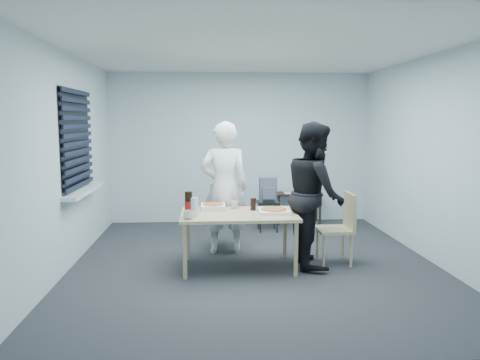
{
  "coord_description": "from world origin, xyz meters",
  "views": [
    {
      "loc": [
        -0.58,
        -5.67,
        1.78
      ],
      "look_at": [
        -0.17,
        0.1,
        1.04
      ],
      "focal_mm": 35.0,
      "sensor_mm": 36.0,
      "label": 1
    }
  ],
  "objects": [
    {
      "name": "pizza_box_a",
      "position": [
        -0.51,
        0.1,
        0.71
      ],
      "size": [
        0.3,
        0.3,
        0.08
      ],
      "rotation": [
        0.0,
        0.0,
        0.08
      ],
      "color": "white",
      "rests_on": "dining_table"
    },
    {
      "name": "rubber_band",
      "position": [
        0.01,
        -0.49,
        0.68
      ],
      "size": [
        0.06,
        0.06,
        0.0
      ],
      "primitive_type": "torus",
      "rotation": [
        0.0,
        0.0,
        0.09
      ],
      "color": "red",
      "rests_on": "dining_table"
    },
    {
      "name": "room",
      "position": [
        -2.2,
        0.4,
        1.44
      ],
      "size": [
        5.0,
        5.0,
        5.0
      ],
      "color": "#2B2B30",
      "rests_on": "ground"
    },
    {
      "name": "stool",
      "position": [
        0.4,
        1.72,
        0.37
      ],
      "size": [
        0.35,
        0.35,
        0.48
      ],
      "color": "black",
      "rests_on": "ground"
    },
    {
      "name": "black_box",
      "position": [
        1.22,
        2.32,
        0.56
      ],
      "size": [
        0.16,
        0.13,
        0.06
      ],
      "primitive_type": "cube",
      "rotation": [
        0.0,
        0.0,
        -0.15
      ],
      "color": "black",
      "rests_on": "side_table"
    },
    {
      "name": "person_white",
      "position": [
        -0.35,
        0.53,
        0.89
      ],
      "size": [
        0.65,
        0.42,
        1.77
      ],
      "primitive_type": "imported",
      "rotation": [
        0.0,
        0.0,
        3.14
      ],
      "color": "white",
      "rests_on": "ground"
    },
    {
      "name": "person_black",
      "position": [
        0.73,
        -0.09,
        0.89
      ],
      "size": [
        0.47,
        0.86,
        1.77
      ],
      "primitive_type": "imported",
      "rotation": [
        0.0,
        0.0,
        1.57
      ],
      "color": "black",
      "rests_on": "ground"
    },
    {
      "name": "mug_b",
      "position": [
        -0.24,
        0.16,
        0.72
      ],
      "size": [
        0.1,
        0.1,
        0.09
      ],
      "primitive_type": "imported",
      "color": "silver",
      "rests_on": "dining_table"
    },
    {
      "name": "plastic_cups",
      "position": [
        -0.73,
        -0.29,
        0.78
      ],
      "size": [
        0.11,
        0.11,
        0.22
      ],
      "primitive_type": "cylinder",
      "rotation": [
        0.0,
        0.0,
        -0.23
      ],
      "color": "silver",
      "rests_on": "dining_table"
    },
    {
      "name": "cola_glass",
      "position": [
        -0.01,
        0.02,
        0.75
      ],
      "size": [
        0.09,
        0.09,
        0.15
      ],
      "primitive_type": "cylinder",
      "rotation": [
        0.0,
        0.0,
        0.28
      ],
      "color": "black",
      "rests_on": "dining_table"
    },
    {
      "name": "chair_far",
      "position": [
        -0.33,
        0.83,
        0.51
      ],
      "size": [
        0.42,
        0.42,
        0.89
      ],
      "color": "tan",
      "rests_on": "ground"
    },
    {
      "name": "backpack",
      "position": [
        0.4,
        1.71,
        0.67
      ],
      "size": [
        0.28,
        0.2,
        0.39
      ],
      "rotation": [
        0.0,
        0.0,
        0.34
      ],
      "color": "slate",
      "rests_on": "stool"
    },
    {
      "name": "dining_table",
      "position": [
        -0.21,
        -0.15,
        0.61
      ],
      "size": [
        1.39,
        0.88,
        0.67
      ],
      "color": "tan",
      "rests_on": "ground"
    },
    {
      "name": "mug_a",
      "position": [
        -0.79,
        -0.44,
        0.72
      ],
      "size": [
        0.17,
        0.17,
        0.1
      ],
      "primitive_type": "imported",
      "rotation": [
        0.0,
        0.0,
        0.52
      ],
      "color": "silver",
      "rests_on": "dining_table"
    },
    {
      "name": "side_table",
      "position": [
        1.0,
        2.28,
        0.45
      ],
      "size": [
        0.8,
        0.36,
        0.53
      ],
      "color": "black",
      "rests_on": "ground"
    },
    {
      "name": "chair_right",
      "position": [
        1.08,
        -0.07,
        0.51
      ],
      "size": [
        0.42,
        0.42,
        0.89
      ],
      "color": "tan",
      "rests_on": "ground"
    },
    {
      "name": "soda_bottle",
      "position": [
        -0.8,
        -0.28,
        0.81
      ],
      "size": [
        0.09,
        0.09,
        0.29
      ],
      "rotation": [
        0.0,
        0.0,
        -0.03
      ],
      "color": "black",
      "rests_on": "dining_table"
    },
    {
      "name": "pizza_box_b",
      "position": [
        0.22,
        -0.16,
        0.7
      ],
      "size": [
        0.37,
        0.37,
        0.05
      ],
      "rotation": [
        0.0,
        0.0,
        -0.12
      ],
      "color": "white",
      "rests_on": "dining_table"
    },
    {
      "name": "papers",
      "position": [
        0.85,
        2.26,
        0.54
      ],
      "size": [
        0.22,
        0.28,
        0.0
      ],
      "primitive_type": "cube",
      "rotation": [
        0.0,
        0.0,
        -0.06
      ],
      "color": "white",
      "rests_on": "side_table"
    }
  ]
}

